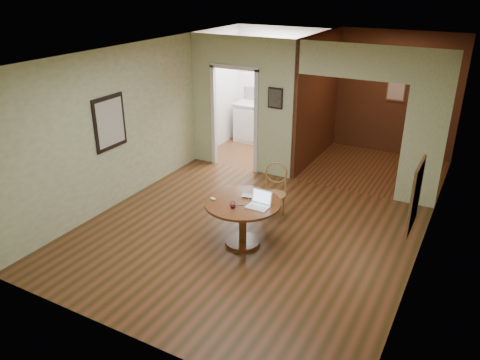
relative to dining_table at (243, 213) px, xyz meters
The scene contains 11 objects.
floor 0.55m from the dining_table, 128.67° to the left, with size 5.00×5.00×0.00m, color #402C12.
room_shell 3.37m from the dining_table, 100.07° to the left, with size 5.20×7.50×5.00m.
dining_table is the anchor object (origin of this frame).
chair 1.02m from the dining_table, 87.04° to the left, with size 0.48×0.48×0.95m.
open_laptop 0.37m from the dining_table, ahead, with size 0.32×0.28×0.22m.
closed_laptop 0.27m from the dining_table, 63.45° to the left, with size 0.35×0.23×0.03m, color #BBBCC1.
mouse 0.49m from the dining_table, 159.61° to the right, with size 0.10×0.05×0.04m, color white.
wine_glass 0.34m from the dining_table, 96.65° to the right, with size 0.09×0.09×0.10m, color white, non-canonical shape.
pen 0.23m from the dining_table, 82.44° to the right, with size 0.01×0.01×0.14m, color navy.
kitchen_cabinet 4.57m from the dining_table, 108.57° to the left, with size 2.06×0.60×0.94m.
grocery_bag 4.42m from the dining_table, 98.83° to the left, with size 0.26×0.22×0.26m, color beige.
Camera 1 is at (3.01, -5.52, 3.76)m, focal length 35.00 mm.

